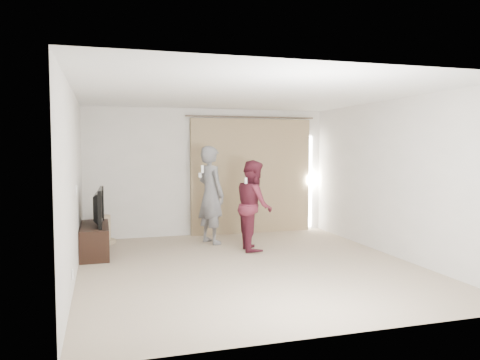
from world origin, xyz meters
name	(u,v)px	position (x,y,z in m)	size (l,w,h in m)	color
floor	(249,266)	(0.00, 0.00, 0.00)	(5.50, 5.50, 0.00)	tan
wall_back	(209,172)	(0.00, 2.75, 1.30)	(5.00, 0.04, 2.60)	silver
wall_left	(74,185)	(-2.50, 0.00, 1.30)	(0.04, 5.50, 2.60)	silver
ceiling	(249,94)	(0.00, 0.00, 2.60)	(5.00, 5.50, 0.01)	silver
curtain	(252,176)	(0.91, 2.68, 1.20)	(2.80, 0.11, 2.46)	#9F8361
tv_console	(95,240)	(-2.27, 1.45, 0.25)	(0.46, 1.32, 0.51)	black
tv	(94,207)	(-2.27, 1.45, 0.82)	(1.07, 0.14, 0.61)	black
scratching_post	(105,232)	(-2.10, 2.40, 0.21)	(0.40, 0.40, 0.53)	tan
person_man	(211,195)	(-0.17, 1.84, 0.92)	(0.67, 0.79, 1.84)	slate
person_woman	(254,205)	(0.43, 1.07, 0.79)	(0.69, 0.84, 1.59)	#581B29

